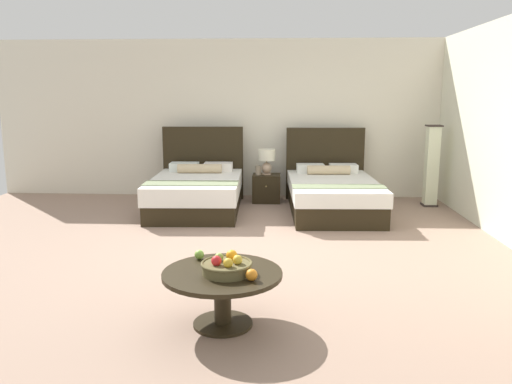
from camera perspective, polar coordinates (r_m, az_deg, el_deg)
name	(u,v)px	position (r m, az deg, el deg)	size (l,w,h in m)	color
ground_plane	(258,250)	(6.14, 0.24, -6.52)	(9.78, 10.31, 0.02)	gray
wall_back	(267,119)	(9.22, 1.25, 8.18)	(9.78, 0.12, 2.78)	silver
bed_near_window	(197,191)	(8.14, -6.63, 0.10)	(1.46, 2.09, 1.27)	black
bed_near_corner	(332,193)	(8.07, 8.51, -0.14)	(1.42, 2.27, 1.26)	black
nightstand	(267,188)	(8.75, 1.19, 0.43)	(0.48, 0.45, 0.48)	black
table_lamp	(267,159)	(8.69, 1.20, 3.77)	(0.29, 0.29, 0.43)	tan
vase	(258,170)	(8.67, 0.24, 2.44)	(0.09, 0.09, 0.15)	gray
coffee_table	(222,285)	(4.11, -3.78, -10.30)	(0.95, 0.95, 0.45)	black
fruit_bowl	(227,266)	(4.00, -3.30, -8.31)	(0.40, 0.40, 0.17)	brown
loose_apple	(199,255)	(4.36, -6.37, -6.99)	(0.08, 0.08, 0.08)	#7FAF42
loose_orange	(252,275)	(3.86, -0.50, -9.26)	(0.09, 0.09, 0.09)	orange
floor_lamp_corner	(432,166)	(8.86, 19.06, 2.78)	(0.24, 0.24, 1.34)	#2F2522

